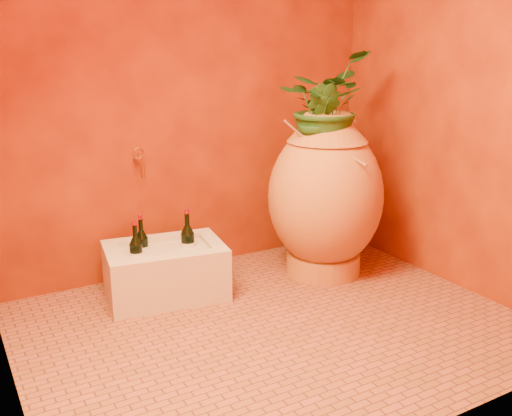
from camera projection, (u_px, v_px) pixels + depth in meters
floor at (273, 326)px, 2.98m from camera, size 2.50×2.50×0.00m
wall_back at (189, 73)px, 3.47m from camera, size 2.50×0.02×2.50m
wall_right at (463, 75)px, 3.23m from camera, size 0.02×2.00×2.50m
amphora at (325, 196)px, 3.54m from camera, size 0.82×0.82×1.02m
stone_basin at (165, 272)px, 3.30m from camera, size 0.73×0.55×0.31m
wine_bottle_a at (142, 248)px, 3.29m from camera, size 0.08×0.08×0.31m
wine_bottle_b at (136, 255)px, 3.20m from camera, size 0.08×0.08×0.31m
wine_bottle_c at (188, 245)px, 3.33m from camera, size 0.08×0.08×0.34m
wall_tap at (139, 161)px, 3.35m from camera, size 0.07×0.15×0.17m
plant_main at (324, 104)px, 3.41m from camera, size 0.74×0.73×0.63m
plant_side at (319, 120)px, 3.33m from camera, size 0.30×0.31×0.44m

